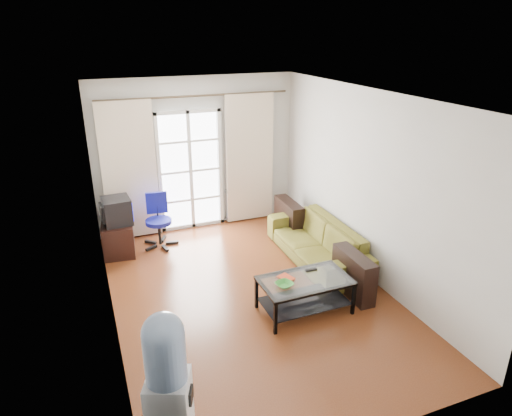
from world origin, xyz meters
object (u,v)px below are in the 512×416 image
Objects in this scene: crt_tv at (116,211)px; water_cooler at (169,398)px; sofa at (317,242)px; coffee_table at (305,291)px; task_chair at (159,231)px; tv_stand at (119,237)px.

water_cooler is at bearing -94.01° from crt_tv.
sofa is 1.45m from coffee_table.
water_cooler reaches higher than coffee_table.
task_chair reaches higher than coffee_table.
sofa is 4.14m from water_cooler.
crt_tv is 0.31× the size of water_cooler.
task_chair is at bearing 103.02° from water_cooler.
tv_stand is at bearing 111.71° from water_cooler.
water_cooler reaches higher than sofa.
task_chair is (0.66, 0.05, -0.47)m from crt_tv.
tv_stand reaches higher than coffee_table.
tv_stand is at bearing 91.16° from crt_tv.
sofa reaches higher than coffee_table.
coffee_table is at bearing 61.72° from water_cooler.
sofa is 1.34× the size of water_cooler.
water_cooler is (-0.02, -4.34, 0.56)m from tv_stand.
task_chair is at bearing 117.67° from coffee_table.
coffee_table is 1.61× the size of tv_stand.
crt_tv is 4.31m from water_cooler.
sofa is 1.83× the size of coffee_table.
coffee_table is 3.33m from crt_tv.
sofa is at bearing -29.66° from crt_tv.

